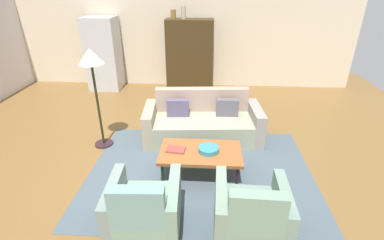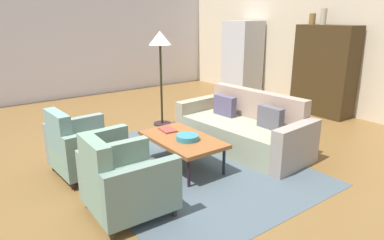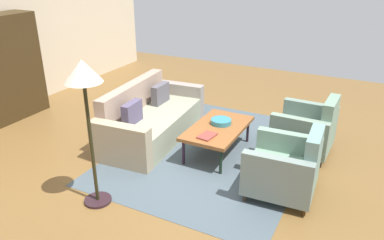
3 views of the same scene
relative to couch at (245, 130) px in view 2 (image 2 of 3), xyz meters
The scene contains 15 objects.
ground_plane 1.20m from the couch, 120.49° to the right, with size 10.69×10.69×0.00m, color brown.
wall_back 3.25m from the couch, 101.22° to the left, with size 8.91×0.12×2.80m, color beige.
wall_left 5.27m from the couch, 168.72° to the right, with size 0.12×8.00×2.80m, color silver.
area_rug 1.17m from the couch, 89.66° to the right, with size 3.40×2.60×0.01m, color #47555E.
couch is the anchor object (origin of this frame).
coffee_table 1.19m from the couch, 89.67° to the right, with size 1.20×0.70×0.42m.
armchair_left 2.43m from the couch, 104.07° to the right, with size 0.84×0.84×0.88m.
armchair_right 2.43m from the couch, 75.58° to the right, with size 0.82×0.82×0.88m.
fruit_bowl 1.20m from the couch, 84.09° to the right, with size 0.30×0.30×0.07m, color teal.
book_stack 1.25m from the couch, 106.76° to the right, with size 0.29×0.22×0.02m.
cabinet 2.75m from the couch, 98.99° to the left, with size 1.20×0.51×1.80m.
vase_tall 3.20m from the couch, 107.22° to the left, with size 0.13×0.13×0.22m, color olive.
vase_round 3.17m from the couch, 102.15° to the left, with size 0.12×0.12×0.31m, color #B0A88C.
refrigerator 3.74m from the couch, 136.42° to the left, with size 0.80×0.73×1.85m.
floor_lamp 2.15m from the couch, 166.66° to the right, with size 0.40×0.40×1.72m.
Camera 2 is at (4.15, -2.66, 2.00)m, focal length 32.17 mm.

